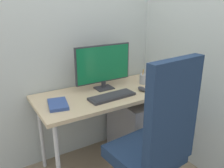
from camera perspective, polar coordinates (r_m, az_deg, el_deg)
The scene contains 11 objects.
ground_plane at distance 2.55m, azimuth -0.86°, elevation -17.75°, with size 8.00×8.00×0.00m, color gray.
wall_back at distance 2.34m, azimuth -5.44°, elevation 15.89°, with size 3.05×0.04×2.80m, color #B7C1BC.
wall_side_right at distance 2.29m, azimuth 18.18°, elevation 14.98°, with size 0.04×2.33×2.80m, color #B7C1BC.
desk at distance 2.21m, azimuth -0.94°, elevation -3.50°, with size 1.34×0.62×0.74m.
office_chair at distance 1.73m, azimuth 10.57°, elevation -13.23°, with size 0.62×0.63×1.23m.
filing_cabinet at distance 2.57m, azimuth 6.24°, elevation -9.72°, with size 0.46×0.53×0.59m.
monitor at distance 2.21m, azimuth -2.13°, elevation 4.66°, with size 0.57×0.13×0.42m.
keyboard at distance 2.06m, azimuth 0.01°, elevation -3.00°, with size 0.43×0.17×0.03m.
mouse at distance 2.23m, azimuth 7.29°, elevation -1.20°, with size 0.05×0.11×0.04m, color #333338.
pen_holder at distance 2.43m, azimuth 7.74°, elevation 1.27°, with size 0.09×0.09×0.16m.
notebook at distance 1.95m, azimuth -13.03°, elevation -4.83°, with size 0.15×0.23×0.03m, color #334C8C.
Camera 1 is at (-1.02, -1.76, 1.54)m, focal length 37.55 mm.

